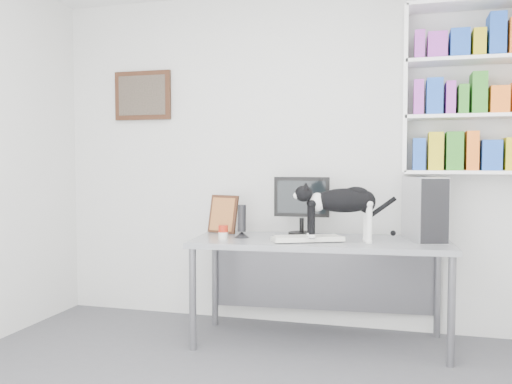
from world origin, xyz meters
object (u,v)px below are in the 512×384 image
at_px(leaning_print, 223,213).
at_px(soup_can, 223,232).
at_px(speaker, 242,221).
at_px(pc_tower, 424,208).
at_px(desk, 320,291).
at_px(keyboard, 307,239).
at_px(bookshelf, 478,88).
at_px(cat, 342,214).
at_px(monitor, 302,205).

xyz_separation_m(leaning_print, soup_can, (0.11, -0.33, -0.10)).
bearing_deg(speaker, pc_tower, -3.39).
bearing_deg(desk, keyboard, -125.29).
height_order(bookshelf, keyboard, bookshelf).
xyz_separation_m(soup_can, cat, (0.84, 0.06, 0.15)).
height_order(leaning_print, cat, cat).
height_order(bookshelf, desk, bookshelf).
xyz_separation_m(desk, soup_can, (-0.67, -0.19, 0.43)).
distance_m(monitor, soup_can, 0.67).
xyz_separation_m(pc_tower, speaker, (-1.30, -0.23, -0.10)).
height_order(desk, pc_tower, pc_tower).
bearing_deg(desk, monitor, 123.62).
bearing_deg(soup_can, leaning_print, 108.67).
distance_m(bookshelf, keyboard, 1.63).
bearing_deg(cat, bookshelf, 6.95).
xyz_separation_m(speaker, cat, (0.74, -0.06, 0.07)).
height_order(bookshelf, pc_tower, bookshelf).
relative_size(speaker, soup_can, 2.48).
xyz_separation_m(desk, cat, (0.17, -0.12, 0.58)).
height_order(monitor, soup_can, monitor).
relative_size(speaker, leaning_print, 0.82).
xyz_separation_m(bookshelf, soup_can, (-1.76, -0.50, -1.04)).
bearing_deg(bookshelf, leaning_print, -174.82).
distance_m(bookshelf, soup_can, 2.10).
relative_size(bookshelf, pc_tower, 2.74).
xyz_separation_m(pc_tower, soup_can, (-1.40, -0.36, -0.18)).
distance_m(desk, speaker, 0.77).
distance_m(bookshelf, cat, 1.35).
relative_size(desk, cat, 2.86).
bearing_deg(cat, speaker, 156.54).
bearing_deg(monitor, cat, -46.86).
bearing_deg(pc_tower, bookshelf, 5.68).
relative_size(keyboard, speaker, 1.95).
bearing_deg(monitor, pc_tower, -5.07).
distance_m(speaker, leaning_print, 0.30).
bearing_deg(keyboard, pc_tower, -4.37).
relative_size(monitor, leaning_print, 1.46).
bearing_deg(bookshelf, keyboard, -159.46).
bearing_deg(bookshelf, speaker, -167.33).
xyz_separation_m(monitor, speaker, (-0.40, -0.28, -0.10)).
height_order(bookshelf, speaker, bookshelf).
height_order(monitor, pc_tower, monitor).
height_order(bookshelf, cat, bookshelf).
xyz_separation_m(bookshelf, leaning_print, (-1.87, -0.17, -0.93)).
relative_size(speaker, cat, 0.40).
distance_m(desk, cat, 0.62).
height_order(speaker, cat, cat).
distance_m(desk, soup_can, 0.82).
height_order(monitor, leaning_print, monitor).
height_order(leaning_print, soup_can, leaning_print).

